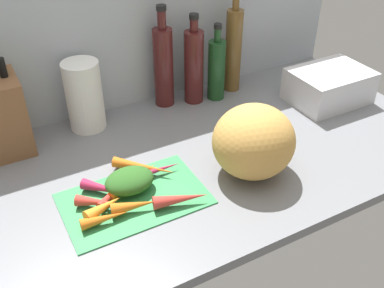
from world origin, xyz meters
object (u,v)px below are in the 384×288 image
at_px(cutting_board, 134,198).
at_px(bottle_3, 233,49).
at_px(carrot_4, 105,218).
at_px(bottle_2, 216,69).
at_px(carrot_8, 114,191).
at_px(carrot_10, 97,202).
at_px(knife_block, 2,115).
at_px(carrot_6, 134,180).
at_px(carrot_1, 181,199).
at_px(winter_squash, 254,142).
at_px(dish_rack, 329,86).
at_px(carrot_3, 134,206).
at_px(carrot_5, 144,167).
at_px(carrot_0, 132,176).
at_px(bottle_0, 163,66).
at_px(paper_towel_roll, 84,96).
at_px(carrot_7, 104,207).
at_px(carrot_9, 106,189).
at_px(carrot_2, 154,171).
at_px(bottle_1, 194,66).

height_order(cutting_board, bottle_3, bottle_3).
bearing_deg(carrot_4, bottle_2, 36.76).
bearing_deg(carrot_8, carrot_10, -157.32).
distance_m(cutting_board, carrot_10, 0.10).
bearing_deg(knife_block, carrot_6, -52.86).
height_order(carrot_1, carrot_6, carrot_1).
height_order(cutting_board, carrot_6, carrot_6).
bearing_deg(winter_squash, carrot_6, 162.41).
height_order(carrot_4, carrot_10, carrot_10).
height_order(carrot_1, winter_squash, winter_squash).
relative_size(carrot_1, dish_rack, 0.53).
distance_m(knife_block, bottle_2, 0.71).
xyz_separation_m(carrot_3, carrot_6, (0.04, 0.10, -0.00)).
height_order(carrot_3, carrot_4, carrot_3).
relative_size(carrot_1, bottle_3, 0.38).
xyz_separation_m(carrot_1, carrot_5, (-0.03, 0.17, -0.00)).
relative_size(carrot_0, carrot_1, 0.81).
bearing_deg(bottle_0, carrot_4, -129.33).
bearing_deg(paper_towel_roll, dish_rack, -16.60).
relative_size(carrot_10, bottle_2, 0.39).
bearing_deg(bottle_0, carrot_5, -124.04).
bearing_deg(bottle_2, carrot_7, -145.09).
xyz_separation_m(carrot_5, knife_block, (-0.30, 0.31, 0.09)).
height_order(carrot_0, dish_rack, dish_rack).
xyz_separation_m(carrot_6, dish_rack, (0.78, 0.11, 0.04)).
relative_size(carrot_5, carrot_6, 1.03).
relative_size(winter_squash, knife_block, 0.80).
xyz_separation_m(winter_squash, knife_block, (-0.57, 0.44, 0.01)).
bearing_deg(knife_block, carrot_8, -61.15).
bearing_deg(carrot_1, carrot_7, 160.44).
relative_size(cutting_board, carrot_9, 2.68).
distance_m(carrot_5, knife_block, 0.44).
xyz_separation_m(carrot_2, bottle_0, (0.21, 0.36, 0.12)).
xyz_separation_m(cutting_board, bottle_2, (0.47, 0.37, 0.11)).
bearing_deg(winter_squash, carrot_8, 167.60).
bearing_deg(bottle_1, cutting_board, -135.09).
bearing_deg(carrot_3, carrot_6, 68.54).
distance_m(carrot_4, bottle_1, 0.67).
relative_size(carrot_6, carrot_10, 1.64).
height_order(carrot_5, bottle_2, bottle_2).
bearing_deg(bottle_0, carrot_9, -133.06).
relative_size(carrot_4, dish_rack, 0.44).
relative_size(carrot_3, paper_towel_roll, 0.52).
distance_m(carrot_1, winter_squash, 0.25).
bearing_deg(carrot_5, bottle_1, 42.98).
distance_m(carrot_2, paper_towel_roll, 0.36).
relative_size(knife_block, bottle_0, 0.82).
distance_m(carrot_4, carrot_8, 0.10).
xyz_separation_m(cutting_board, dish_rack, (0.81, 0.16, 0.05)).
xyz_separation_m(carrot_7, carrot_9, (0.03, 0.06, -0.00)).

